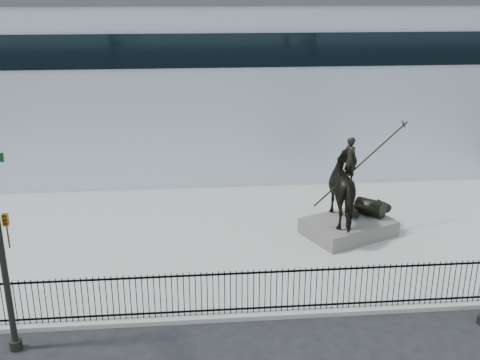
{
  "coord_description": "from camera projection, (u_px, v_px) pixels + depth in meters",
  "views": [
    {
      "loc": [
        -1.84,
        -13.97,
        9.88
      ],
      "look_at": [
        -0.01,
        6.0,
        2.93
      ],
      "focal_mm": 42.0,
      "sensor_mm": 36.0,
      "label": 1
    }
  ],
  "objects": [
    {
      "name": "building",
      "position": [
        219.0,
        80.0,
        33.89
      ],
      "size": [
        44.0,
        14.0,
        9.0
      ],
      "primitive_type": "cube",
      "color": "silver",
      "rests_on": "ground"
    },
    {
      "name": "statue_plinth",
      "position": [
        348.0,
        227.0,
        23.1
      ],
      "size": [
        4.07,
        3.52,
        0.64
      ],
      "primitive_type": "cube",
      "rotation": [
        0.0,
        0.0,
        0.41
      ],
      "color": "#504E49",
      "rests_on": "plaza"
    },
    {
      "name": "plaza",
      "position": [
        238.0,
        237.0,
        23.1
      ],
      "size": [
        30.0,
        12.0,
        0.15
      ],
      "primitive_type": "cube",
      "color": "gray",
      "rests_on": "ground"
    },
    {
      "name": "ground",
      "position": [
        259.0,
        340.0,
        16.54
      ],
      "size": [
        120.0,
        120.0,
        0.0
      ],
      "primitive_type": "plane",
      "color": "black",
      "rests_on": "ground"
    },
    {
      "name": "picket_fence",
      "position": [
        254.0,
        291.0,
        17.42
      ],
      "size": [
        22.1,
        0.1,
        1.5
      ],
      "color": "black",
      "rests_on": "plaza"
    },
    {
      "name": "equestrian_statue",
      "position": [
        352.0,
        189.0,
        22.59
      ],
      "size": [
        4.04,
        3.4,
        3.71
      ],
      "rotation": [
        0.0,
        0.0,
        0.41
      ],
      "color": "black",
      "rests_on": "statue_plinth"
    }
  ]
}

